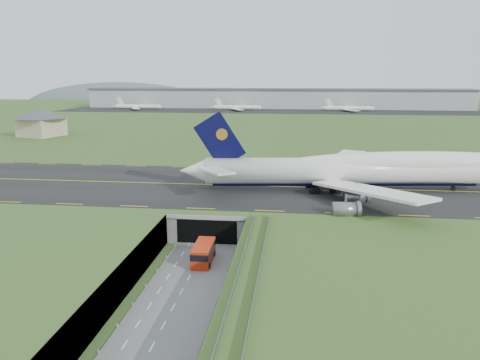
# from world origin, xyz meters

# --- Properties ---
(ground) EXTENTS (900.00, 900.00, 0.00)m
(ground) POSITION_xyz_m (0.00, 0.00, 0.00)
(ground) COLOR #3D5622
(ground) RESTS_ON ground
(airfield_deck) EXTENTS (800.00, 800.00, 6.00)m
(airfield_deck) POSITION_xyz_m (0.00, 0.00, 3.00)
(airfield_deck) COLOR gray
(airfield_deck) RESTS_ON ground
(trench_road) EXTENTS (12.00, 75.00, 0.20)m
(trench_road) POSITION_xyz_m (0.00, -7.50, 0.10)
(trench_road) COLOR slate
(trench_road) RESTS_ON ground
(taxiway) EXTENTS (800.00, 44.00, 0.18)m
(taxiway) POSITION_xyz_m (0.00, 33.00, 6.09)
(taxiway) COLOR black
(taxiway) RESTS_ON airfield_deck
(tunnel_portal) EXTENTS (17.00, 22.30, 6.00)m
(tunnel_portal) POSITION_xyz_m (0.00, 16.71, 3.33)
(tunnel_portal) COLOR gray
(tunnel_portal) RESTS_ON ground
(guideway) EXTENTS (3.00, 53.00, 7.05)m
(guideway) POSITION_xyz_m (11.00, -19.11, 5.32)
(guideway) COLOR #A8A8A3
(guideway) RESTS_ON ground
(jumbo_jet) EXTENTS (88.79, 57.78, 19.25)m
(jumbo_jet) POSITION_xyz_m (34.45, 31.49, 11.17)
(jumbo_jet) COLOR white
(jumbo_jet) RESTS_ON ground
(shuttle_tram) EXTENTS (3.39, 8.48, 3.41)m
(shuttle_tram) POSITION_xyz_m (1.12, -1.10, 1.87)
(shuttle_tram) COLOR red
(shuttle_tram) RESTS_ON ground
(service_building) EXTENTS (27.49, 27.49, 12.15)m
(service_building) POSITION_xyz_m (-94.16, 115.59, 13.20)
(service_building) COLOR #C3B28D
(service_building) RESTS_ON ground
(cargo_terminal) EXTENTS (320.00, 67.00, 15.60)m
(cargo_terminal) POSITION_xyz_m (-0.25, 299.41, 13.96)
(cargo_terminal) COLOR #B2B2B2
(cargo_terminal) RESTS_ON ground
(distant_hills) EXTENTS (700.00, 91.00, 60.00)m
(distant_hills) POSITION_xyz_m (64.38, 430.00, -4.00)
(distant_hills) COLOR slate
(distant_hills) RESTS_ON ground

